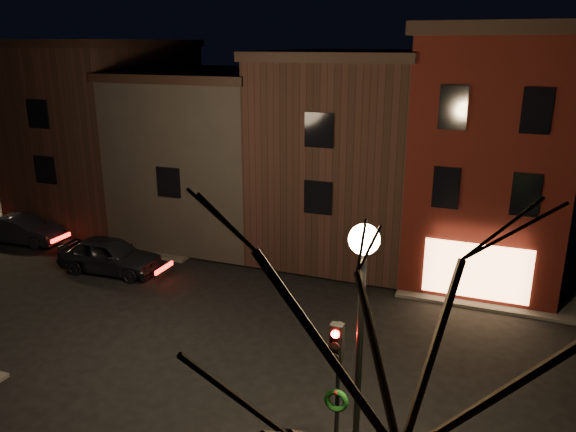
# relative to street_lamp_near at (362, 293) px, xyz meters

# --- Properties ---
(ground) EXTENTS (120.00, 120.00, 0.00)m
(ground) POSITION_rel_street_lamp_near_xyz_m (-6.20, 6.00, -5.18)
(ground) COLOR black
(ground) RESTS_ON ground
(sidewalk_far_left) EXTENTS (30.00, 30.00, 0.12)m
(sidewalk_far_left) POSITION_rel_street_lamp_near_xyz_m (-26.20, 26.00, -5.12)
(sidewalk_far_left) COLOR #2D2B28
(sidewalk_far_left) RESTS_ON ground
(corner_building) EXTENTS (6.50, 8.50, 10.50)m
(corner_building) POSITION_rel_street_lamp_near_xyz_m (1.80, 15.47, 0.22)
(corner_building) COLOR #4A110D
(corner_building) RESTS_ON ground
(row_building_a) EXTENTS (7.30, 10.30, 9.40)m
(row_building_a) POSITION_rel_street_lamp_near_xyz_m (-4.70, 16.50, -0.34)
(row_building_a) COLOR black
(row_building_a) RESTS_ON ground
(row_building_b) EXTENTS (7.80, 10.30, 8.40)m
(row_building_b) POSITION_rel_street_lamp_near_xyz_m (-11.95, 16.50, -0.85)
(row_building_b) COLOR black
(row_building_b) RESTS_ON ground
(row_building_c) EXTENTS (7.30, 10.30, 9.90)m
(row_building_c) POSITION_rel_street_lamp_near_xyz_m (-19.20, 16.50, -0.09)
(row_building_c) COLOR black
(row_building_c) RESTS_ON ground
(street_lamp_near) EXTENTS (0.60, 0.60, 6.48)m
(street_lamp_near) POSITION_rel_street_lamp_near_xyz_m (0.00, 0.00, 0.00)
(street_lamp_near) COLOR black
(street_lamp_near) RESTS_ON sidewalk_near_right
(traffic_signal) EXTENTS (0.58, 0.38, 4.05)m
(traffic_signal) POSITION_rel_street_lamp_near_xyz_m (-0.60, 0.49, -2.37)
(traffic_signal) COLOR black
(traffic_signal) RESTS_ON sidewalk_near_right
(bare_tree_right) EXTENTS (6.40, 6.40, 8.50)m
(bare_tree_right) POSITION_rel_street_lamp_near_xyz_m (1.30, -2.50, 0.97)
(bare_tree_right) COLOR black
(bare_tree_right) RESTS_ON sidewalk_near_right
(parked_car_a) EXTENTS (4.81, 2.15, 1.61)m
(parked_car_a) POSITION_rel_street_lamp_near_xyz_m (-13.61, 8.97, -4.38)
(parked_car_a) COLOR black
(parked_car_a) RESTS_ON ground
(parked_car_b) EXTENTS (4.45, 1.95, 1.42)m
(parked_car_b) POSITION_rel_street_lamp_near_xyz_m (-20.25, 10.42, -4.47)
(parked_car_b) COLOR black
(parked_car_b) RESTS_ON ground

